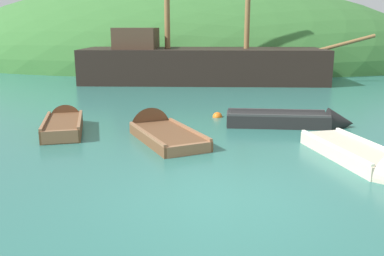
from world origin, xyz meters
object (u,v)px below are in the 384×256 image
(rowboat_portside, at_px, (159,133))
(rowboat_outer_left, at_px, (368,162))
(sailing_ship, at_px, (200,69))
(rowboat_far, at_px, (64,125))
(buoy_orange, at_px, (217,117))
(rowboat_near_dock, at_px, (294,122))

(rowboat_portside, distance_m, rowboat_outer_left, 5.49)
(sailing_ship, relative_size, rowboat_far, 4.93)
(sailing_ship, height_order, buoy_orange, sailing_ship)
(buoy_orange, bearing_deg, rowboat_outer_left, -52.85)
(rowboat_far, distance_m, rowboat_portside, 2.99)
(rowboat_near_dock, xyz_separation_m, rowboat_far, (-6.88, -1.23, -0.01))
(rowboat_far, xyz_separation_m, rowboat_portside, (2.96, -0.41, -0.05))
(rowboat_outer_left, bearing_deg, rowboat_far, -126.89)
(rowboat_near_dock, xyz_separation_m, rowboat_outer_left, (1.17, -3.69, -0.05))
(rowboat_near_dock, bearing_deg, rowboat_far, -171.45)
(buoy_orange, bearing_deg, rowboat_portside, -118.78)
(rowboat_far, xyz_separation_m, buoy_orange, (4.45, 2.30, -0.13))
(rowboat_portside, xyz_separation_m, buoy_orange, (1.49, 2.71, -0.08))
(rowboat_outer_left, bearing_deg, rowboat_near_dock, 177.68)
(rowboat_far, height_order, buoy_orange, rowboat_far)
(rowboat_far, relative_size, rowboat_portside, 0.90)
(rowboat_outer_left, bearing_deg, sailing_ship, -179.64)
(sailing_ship, bearing_deg, buoy_orange, -85.36)
(sailing_ship, xyz_separation_m, buoy_orange, (1.52, -9.08, -0.70))
(rowboat_far, bearing_deg, rowboat_outer_left, -126.82)
(sailing_ship, height_order, rowboat_far, sailing_ship)
(rowboat_outer_left, relative_size, buoy_orange, 11.40)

